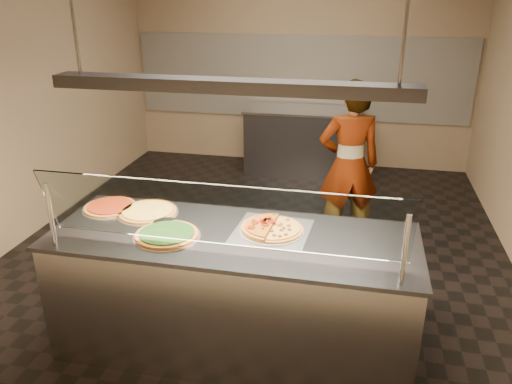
% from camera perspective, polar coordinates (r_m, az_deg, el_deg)
% --- Properties ---
extents(ground, '(5.00, 6.00, 0.02)m').
position_cam_1_polar(ground, '(5.16, 0.12, -6.96)').
color(ground, black).
rests_on(ground, ground).
extents(wall_back, '(5.00, 0.02, 3.00)m').
position_cam_1_polar(wall_back, '(7.54, 5.07, 14.46)').
color(wall_back, '#9E8266').
rests_on(wall_back, ground).
extents(wall_front, '(5.00, 0.02, 3.00)m').
position_cam_1_polar(wall_front, '(1.96, -18.90, -9.84)').
color(wall_front, '#9E8266').
rests_on(wall_front, ground).
extents(wall_left, '(0.02, 6.00, 3.00)m').
position_cam_1_polar(wall_left, '(5.68, -25.87, 9.86)').
color(wall_left, '#9E8266').
rests_on(wall_left, ground).
extents(tile_band, '(4.90, 0.02, 1.20)m').
position_cam_1_polar(tile_band, '(7.54, 4.98, 12.92)').
color(tile_band, silver).
rests_on(tile_band, wall_back).
extents(serving_counter, '(2.54, 0.94, 0.93)m').
position_cam_1_polar(serving_counter, '(3.69, -2.56, -11.33)').
color(serving_counter, '#B7B7BC').
rests_on(serving_counter, ground).
extents(sneeze_guard, '(2.30, 0.18, 0.54)m').
position_cam_1_polar(sneeze_guard, '(3.03, -4.43, -2.78)').
color(sneeze_guard, '#B7B7BC').
rests_on(sneeze_guard, serving_counter).
extents(perforated_tray, '(0.55, 0.55, 0.01)m').
position_cam_1_polar(perforated_tray, '(3.49, 1.83, -4.40)').
color(perforated_tray, silver).
rests_on(perforated_tray, serving_counter).
extents(half_pizza_pepperoni, '(0.25, 0.44, 0.05)m').
position_cam_1_polar(half_pizza_pepperoni, '(3.50, 0.20, -3.84)').
color(half_pizza_pepperoni, '#985723').
rests_on(half_pizza_pepperoni, perforated_tray).
extents(half_pizza_sausage, '(0.24, 0.44, 0.04)m').
position_cam_1_polar(half_pizza_sausage, '(3.47, 3.51, -4.28)').
color(half_pizza_sausage, '#985723').
rests_on(half_pizza_sausage, perforated_tray).
extents(pizza_spinach, '(0.46, 0.46, 0.03)m').
position_cam_1_polar(pizza_spinach, '(3.47, -10.13, -4.78)').
color(pizza_spinach, silver).
rests_on(pizza_spinach, serving_counter).
extents(pizza_cheese, '(0.46, 0.46, 0.03)m').
position_cam_1_polar(pizza_cheese, '(3.85, -12.25, -2.16)').
color(pizza_cheese, silver).
rests_on(pizza_cheese, serving_counter).
extents(pizza_tomato, '(0.42, 0.42, 0.03)m').
position_cam_1_polar(pizza_tomato, '(4.01, -16.30, -1.60)').
color(pizza_tomato, silver).
rests_on(pizza_tomato, serving_counter).
extents(pizza_spatula, '(0.17, 0.23, 0.02)m').
position_cam_1_polar(pizza_spatula, '(3.73, -10.88, -2.66)').
color(pizza_spatula, '#B7B7BC').
rests_on(pizza_spatula, pizza_spinach).
extents(prep_table, '(1.62, 0.74, 0.93)m').
position_cam_1_polar(prep_table, '(7.29, 5.29, 5.87)').
color(prep_table, '#3F3F45').
rests_on(prep_table, ground).
extents(worker, '(0.72, 0.57, 1.72)m').
position_cam_1_polar(worker, '(5.10, 10.57, 3.04)').
color(worker, '#3E3D45').
rests_on(worker, ground).
extents(heat_lamp_housing, '(2.30, 0.18, 0.08)m').
position_cam_1_polar(heat_lamp_housing, '(3.12, -3.03, 12.03)').
color(heat_lamp_housing, '#3F3F45').
rests_on(heat_lamp_housing, ceiling).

